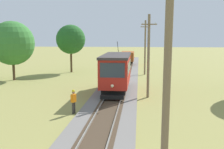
# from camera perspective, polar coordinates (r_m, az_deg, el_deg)

# --- Properties ---
(red_tram) EXTENTS (2.60, 8.54, 4.79)m
(red_tram) POSITION_cam_1_polar(r_m,az_deg,el_deg) (25.88, 0.98, 0.80)
(red_tram) COLOR red
(red_tram) RESTS_ON rail_right
(freight_car) EXTENTS (2.40, 5.20, 2.31)m
(freight_car) POSITION_cam_1_polar(r_m,az_deg,el_deg) (50.57, 3.40, 3.75)
(freight_car) COLOR #93471E
(freight_car) RESTS_ON rail_right
(utility_pole_foreground) EXTENTS (1.40, 0.64, 8.09)m
(utility_pole_foreground) POSITION_cam_1_polar(r_m,az_deg,el_deg) (8.14, 11.86, -2.09)
(utility_pole_foreground) COLOR #7A664C
(utility_pole_foreground) RESTS_ON ground
(utility_pole_near_tram) EXTENTS (1.40, 0.54, 7.56)m
(utility_pole_near_tram) POSITION_cam_1_polar(r_m,az_deg,el_deg) (24.03, 7.97, 4.17)
(utility_pole_near_tram) COLOR #7A664C
(utility_pole_near_tram) RESTS_ON ground
(utility_pole_mid) EXTENTS (1.40, 0.46, 7.88)m
(utility_pole_mid) POSITION_cam_1_polar(r_m,az_deg,el_deg) (38.33, 7.24, 5.95)
(utility_pole_mid) COLOR #7A664C
(utility_pole_mid) RESTS_ON ground
(gravel_pile) EXTENTS (2.72, 2.72, 1.03)m
(gravel_pile) POSITION_cam_1_polar(r_m,az_deg,el_deg) (50.35, -1.13, 2.56)
(gravel_pile) COLOR gray
(gravel_pile) RESTS_ON ground
(track_worker) EXTENTS (0.37, 0.44, 1.78)m
(track_worker) POSITION_cam_1_polar(r_m,az_deg,el_deg) (19.22, -8.39, -5.61)
(track_worker) COLOR #38332D
(track_worker) RESTS_ON ground
(tree_left_near) EXTENTS (5.57, 5.57, 7.51)m
(tree_left_near) POSITION_cam_1_polar(r_m,az_deg,el_deg) (35.58, -20.93, 6.40)
(tree_left_near) COLOR #4C3823
(tree_left_near) RESTS_ON ground
(tree_right_far) EXTENTS (4.51, 4.51, 7.37)m
(tree_right_far) POSITION_cam_1_polar(r_m,az_deg,el_deg) (41.18, -8.99, 7.57)
(tree_right_far) COLOR #4C3823
(tree_right_far) RESTS_ON ground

